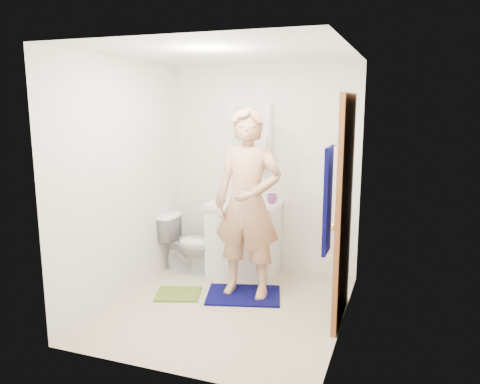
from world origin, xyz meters
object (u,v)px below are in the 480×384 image
Objects in this scene: towel at (328,201)px; vanity_cabinet at (244,241)px; toothbrush_cup at (272,199)px; man at (248,204)px; toilet at (191,244)px; soap_dispenser at (221,195)px; medicine_cabinet at (251,135)px.

vanity_cabinet is at bearing 128.47° from towel.
man is (-0.06, -0.68, 0.07)m from toothbrush_cup.
vanity_cabinet is 0.63m from toilet.
toothbrush_cup is at bearing 118.92° from towel.
man is at bearing 135.87° from towel.
vanity_cabinet is 0.85m from man.
toothbrush_cup reaches higher than vanity_cabinet.
soap_dispenser is at bearing -160.84° from toothbrush_cup.
toilet is (-0.61, -0.15, -0.06)m from vanity_cabinet.
vanity_cabinet is 1.14× the size of medicine_cabinet.
man is at bearing -45.38° from soap_dispenser.
vanity_cabinet is 2.08m from towel.
soap_dispenser reaches higher than vanity_cabinet.
medicine_cabinet is at bearing -59.52° from toilet.
man is (0.85, -0.43, 0.63)m from toilet.
soap_dispenser is at bearing -80.71° from toilet.
vanity_cabinet reaches higher than toilet.
vanity_cabinet is 0.42× the size of man.
towel is 2.41m from toilet.
medicine_cabinet reaches higher than vanity_cabinet.
toilet is at bearing -164.38° from toothbrush_cup.
toothbrush_cup is at bearing -21.31° from medicine_cabinet.
toothbrush_cup is 0.06× the size of man.
man is at bearing -73.22° from medicine_cabinet.
medicine_cabinet is 2.11m from towel.
soap_dispenser is at bearing 135.44° from towel.
toothbrush_cup is at bearing 19.79° from vanity_cabinet.
toothbrush_cup is (0.30, 0.11, 0.50)m from vanity_cabinet.
towel is 1.34m from man.
towel is 1.16× the size of toilet.
toothbrush_cup is (-0.88, 1.59, -0.35)m from towel.
towel is at bearing -55.39° from medicine_cabinet.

